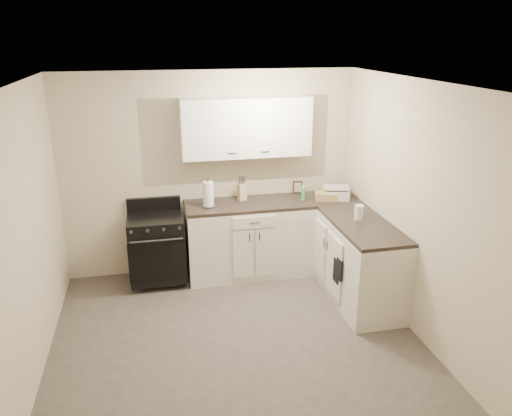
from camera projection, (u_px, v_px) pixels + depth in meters
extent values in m
plane|color=#473F38|center=(238.00, 343.00, 4.93)|extent=(3.60, 3.60, 0.00)
plane|color=white|center=(234.00, 84.00, 4.10)|extent=(3.60, 3.60, 0.00)
plane|color=beige|center=(211.00, 174.00, 6.17)|extent=(3.60, 0.00, 3.60)
plane|color=beige|center=(417.00, 211.00, 4.87)|extent=(0.00, 3.60, 3.60)
plane|color=beige|center=(23.00, 242.00, 4.15)|extent=(0.00, 3.60, 3.60)
plane|color=beige|center=(291.00, 338.00, 2.85)|extent=(3.60, 0.00, 3.60)
cube|color=silver|center=(249.00, 240.00, 6.24)|extent=(1.55, 0.60, 0.90)
cube|color=silver|center=(350.00, 253.00, 5.86)|extent=(0.60, 1.90, 0.90)
cube|color=black|center=(249.00, 204.00, 6.09)|extent=(1.55, 0.60, 0.04)
cube|color=black|center=(352.00, 216.00, 5.71)|extent=(0.60, 1.90, 0.04)
cube|color=white|center=(246.00, 127.00, 5.92)|extent=(1.55, 0.30, 0.70)
cube|color=black|center=(157.00, 248.00, 5.99)|extent=(0.65, 0.55, 0.78)
cube|color=tan|center=(242.00, 192.00, 6.15)|extent=(0.12, 0.11, 0.21)
cylinder|color=white|center=(208.00, 194.00, 5.91)|extent=(0.15, 0.15, 0.30)
cylinder|color=green|center=(303.00, 194.00, 6.15)|extent=(0.06, 0.06, 0.16)
cube|color=black|center=(298.00, 187.00, 6.44)|extent=(0.13, 0.06, 0.16)
cube|color=tan|center=(326.00, 196.00, 6.19)|extent=(0.31, 0.25, 0.09)
cube|color=silver|center=(336.00, 194.00, 6.24)|extent=(0.38, 0.36, 0.11)
cylinder|color=silver|center=(359.00, 212.00, 5.52)|extent=(0.13, 0.13, 0.17)
cube|color=black|center=(339.00, 269.00, 5.33)|extent=(0.02, 0.14, 0.24)
cube|color=black|center=(336.00, 271.00, 5.42)|extent=(0.02, 0.15, 0.26)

